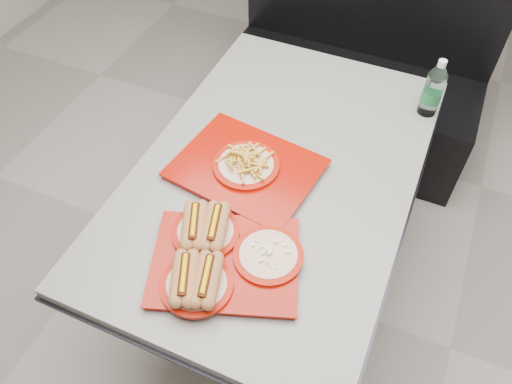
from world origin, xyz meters
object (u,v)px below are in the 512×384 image
at_px(tray_near, 219,257).
at_px(water_bottle, 433,91).
at_px(diner_table, 276,199).
at_px(booth_bench, 353,72).
at_px(tray_far, 246,166).

bearing_deg(tray_near, water_bottle, 65.20).
distance_m(diner_table, booth_bench, 1.11).
xyz_separation_m(diner_table, water_bottle, (0.41, 0.50, 0.26)).
xyz_separation_m(tray_far, water_bottle, (0.50, 0.55, 0.07)).
height_order(tray_near, water_bottle, water_bottle).
relative_size(booth_bench, tray_near, 2.67).
bearing_deg(water_bottle, diner_table, -129.30).
xyz_separation_m(diner_table, tray_near, (-0.01, -0.41, 0.20)).
xyz_separation_m(booth_bench, water_bottle, (0.41, -0.60, 0.45)).
xyz_separation_m(booth_bench, tray_near, (-0.01, -1.51, 0.38)).
height_order(diner_table, tray_near, tray_near).
bearing_deg(tray_far, booth_bench, 85.50).
bearing_deg(diner_table, water_bottle, 50.70).
bearing_deg(tray_far, water_bottle, 47.92).
bearing_deg(tray_near, tray_far, 101.96).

